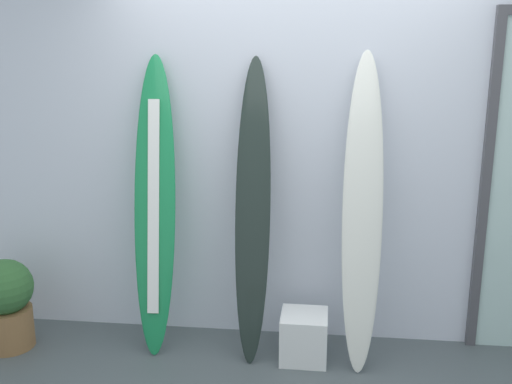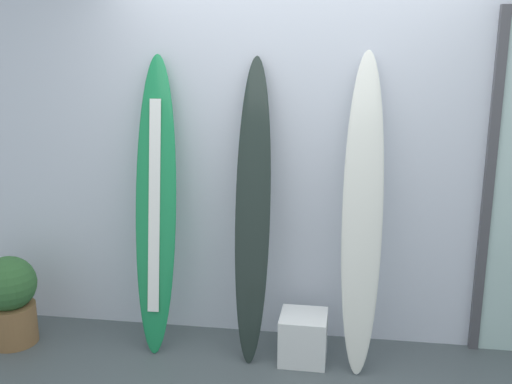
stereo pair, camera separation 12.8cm
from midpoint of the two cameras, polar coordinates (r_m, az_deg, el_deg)
name	(u,v)px [view 1 (the left image)]	position (r m, az deg, el deg)	size (l,w,h in m)	color
wall_back	(298,139)	(4.07, 3.18, 5.12)	(7.20, 0.20, 2.80)	silver
surfboard_emerald	(155,207)	(3.98, -10.58, -1.41)	(0.29, 0.44, 1.97)	#1A844A
surfboard_charcoal	(253,214)	(3.84, -1.27, -2.17)	(0.23, 0.46, 1.96)	#1F2A26
surfboard_ivory	(362,215)	(3.79, 9.22, -2.17)	(0.26, 0.50, 2.00)	silver
display_block_left	(304,336)	(4.03, 3.69, -13.66)	(0.31, 0.31, 0.32)	white
potted_plant	(6,302)	(4.45, -23.60, -9.62)	(0.38, 0.38, 0.63)	brown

